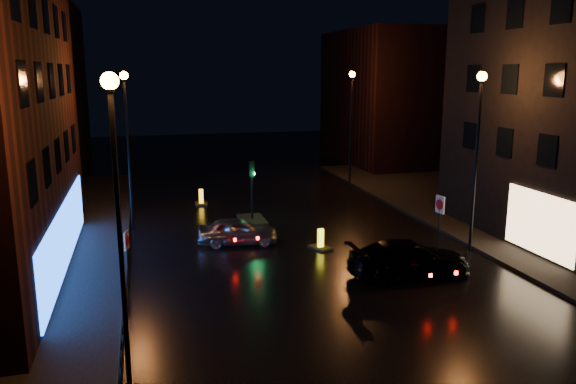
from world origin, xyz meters
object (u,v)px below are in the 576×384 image
traffic_signal (252,212)px  road_sign_left (127,245)px  silver_hatchback (238,231)px  dark_sedan (409,259)px  bollard_near (321,244)px  road_sign_right (440,209)px  bollard_far (201,201)px

traffic_signal → road_sign_left: (-6.70, -8.49, 1.17)m
silver_hatchback → dark_sedan: 8.72m
silver_hatchback → traffic_signal: bearing=-12.5°
bollard_near → road_sign_right: bearing=-32.9°
silver_hatchback → road_sign_right: road_sign_right is taller
bollard_near → bollard_far: 11.57m
road_sign_left → road_sign_right: (14.39, 1.20, 0.26)m
dark_sedan → road_sign_left: 11.48m
silver_hatchback → dark_sedan: bearing=-127.4°
bollard_far → road_sign_right: size_ratio=0.46×
road_sign_left → road_sign_right: bearing=19.8°
traffic_signal → road_sign_left: bearing=-128.3°
traffic_signal → road_sign_left: 10.87m
traffic_signal → silver_hatchback: bearing=-110.4°
bollard_far → bollard_near: bearing=-62.6°
road_sign_right → dark_sedan: bearing=36.0°
silver_hatchback → dark_sedan: (6.15, -6.18, 0.08)m
bollard_near → road_sign_left: (-8.87, -2.55, 1.46)m
road_sign_left → bollard_far: bearing=86.9°
silver_hatchback → bollard_near: (3.73, -1.75, -0.45)m
traffic_signal → bollard_far: size_ratio=2.88×
dark_sedan → bollard_far: bearing=26.1°
silver_hatchback → road_sign_right: (9.25, -3.10, 1.27)m
dark_sedan → bollard_far: 16.61m
bollard_near → road_sign_right: 5.94m
traffic_signal → road_sign_right: bearing=-43.4°
dark_sedan → bollard_near: dark_sedan is taller
traffic_signal → bollard_far: traffic_signal is taller
dark_sedan → road_sign_right: bearing=-43.9°
traffic_signal → dark_sedan: 11.35m
road_sign_right → traffic_signal: bearing=-52.2°
road_sign_left → road_sign_right: road_sign_right is taller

